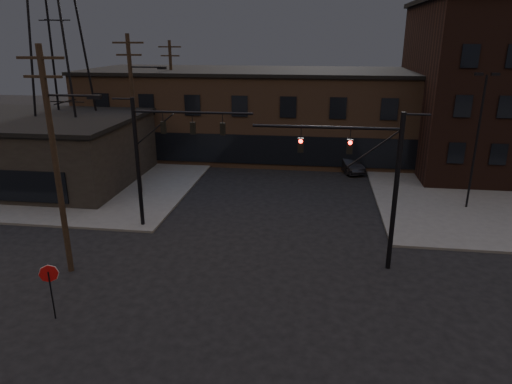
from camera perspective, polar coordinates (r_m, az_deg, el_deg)
ground at (r=20.70m, az=-0.78°, el=-14.12°), size 140.00×140.00×0.00m
sidewalk_nw at (r=47.62m, az=-23.62°, el=3.62°), size 30.00×30.00×0.15m
building_row at (r=45.83m, az=4.54°, el=9.62°), size 40.00×12.00×8.00m
building_left at (r=41.12m, az=-25.87°, el=4.60°), size 16.00×12.00×5.00m
traffic_signal_near at (r=22.74m, az=14.40°, el=2.05°), size 7.12×0.24×8.00m
traffic_signal_far at (r=27.58m, az=-12.25°, el=5.29°), size 7.12×0.24×8.00m
stop_sign at (r=20.81m, az=-24.41°, el=-9.92°), size 0.72×0.33×2.48m
utility_pole_near at (r=23.30m, az=-23.69°, el=3.84°), size 3.70×0.28×11.00m
utility_pole_mid at (r=34.20m, az=-14.92°, el=9.55°), size 3.70×0.28×11.50m
utility_pole_far at (r=45.77m, az=-10.40°, el=11.62°), size 2.20×0.28×11.00m
transmission_tower at (r=40.82m, az=-23.89°, el=19.04°), size 7.00×7.00×25.00m
lot_light_a at (r=33.35m, az=26.04°, el=6.98°), size 1.50×0.28×9.14m
parked_car_lot_a at (r=42.74m, az=27.67°, el=2.64°), size 4.85×2.57×1.57m
car_crossing at (r=40.97m, az=11.52°, el=3.43°), size 2.79×4.31×1.34m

